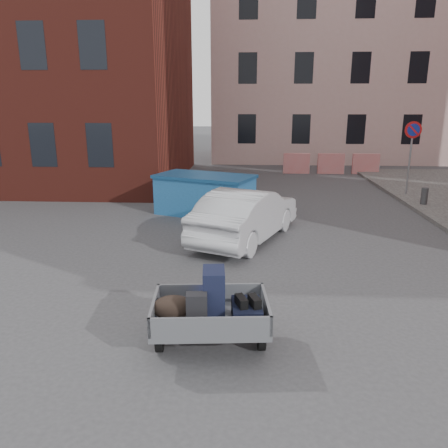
{
  "coord_description": "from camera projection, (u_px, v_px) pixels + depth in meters",
  "views": [
    {
      "loc": [
        0.07,
        -6.86,
        3.41
      ],
      "look_at": [
        -0.38,
        1.42,
        1.1
      ],
      "focal_mm": 35.0,
      "sensor_mm": 36.0,
      "label": 1
    }
  ],
  "objects": [
    {
      "name": "ground",
      "position": [
        242.0,
        308.0,
        7.51
      ],
      "size": [
        120.0,
        120.0,
        0.0
      ],
      "primitive_type": "plane",
      "color": "#38383A",
      "rests_on": "ground"
    },
    {
      "name": "building_brick",
      "position": [
        37.0,
        15.0,
        18.61
      ],
      "size": [
        12.0,
        10.0,
        14.0
      ],
      "primitive_type": "cube",
      "color": "#591E16",
      "rests_on": "ground"
    },
    {
      "name": "building_pink",
      "position": [
        347.0,
        41.0,
        26.49
      ],
      "size": [
        16.0,
        8.0,
        14.0
      ],
      "primitive_type": "cube",
      "color": "#CDA59E",
      "rests_on": "ground"
    },
    {
      "name": "no_parking_sign",
      "position": [
        412.0,
        143.0,
        15.79
      ],
      "size": [
        0.6,
        0.09,
        2.65
      ],
      "color": "gray",
      "rests_on": "sidewalk"
    },
    {
      "name": "barriers",
      "position": [
        331.0,
        164.0,
        21.59
      ],
      "size": [
        4.7,
        0.18,
        1.0
      ],
      "color": "red",
      "rests_on": "ground"
    },
    {
      "name": "trailer",
      "position": [
        210.0,
        311.0,
        6.09
      ],
      "size": [
        1.69,
        1.86,
        1.2
      ],
      "rotation": [
        0.0,
        0.0,
        0.08
      ],
      "color": "black",
      "rests_on": "ground"
    },
    {
      "name": "dumpster",
      "position": [
        205.0,
        195.0,
        13.68
      ],
      "size": [
        3.34,
        2.54,
        1.25
      ],
      "rotation": [
        0.0,
        0.0,
        -0.38
      ],
      "color": "#205D9A",
      "rests_on": "ground"
    },
    {
      "name": "silver_car",
      "position": [
        246.0,
        214.0,
        11.1
      ],
      "size": [
        2.9,
        4.28,
        1.33
      ],
      "primitive_type": "imported",
      "rotation": [
        0.0,
        0.0,
        2.74
      ],
      "color": "#B1B3B9",
      "rests_on": "ground"
    }
  ]
}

